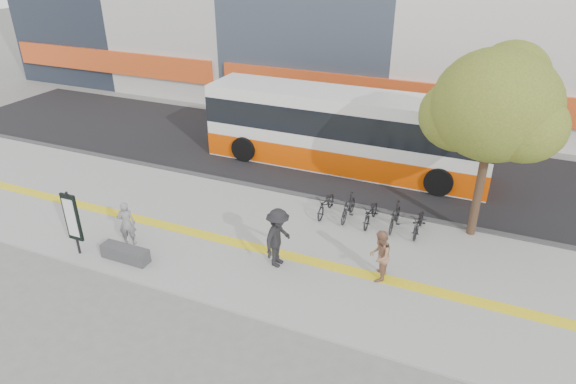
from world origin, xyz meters
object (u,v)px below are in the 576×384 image
at_px(bus, 345,132).
at_px(pedestrian_tan, 380,256).
at_px(bench, 125,253).
at_px(seated_woman, 127,223).
at_px(pedestrian_dark, 278,238).
at_px(signboard, 72,218).
at_px(street_tree, 494,107).

relative_size(bus, pedestrian_tan, 7.63).
bearing_deg(bus, bench, -112.60).
relative_size(seated_woman, pedestrian_dark, 0.80).
bearing_deg(pedestrian_tan, signboard, -79.53).
height_order(street_tree, pedestrian_tan, street_tree).
distance_m(bus, pedestrian_tan, 8.33).
xyz_separation_m(bench, seated_woman, (-0.49, 0.79, 0.55)).
xyz_separation_m(signboard, pedestrian_dark, (6.10, 1.95, -0.32)).
bearing_deg(pedestrian_dark, signboard, 113.03).
height_order(signboard, pedestrian_tan, signboard).
distance_m(bench, pedestrian_tan, 7.82).
distance_m(signboard, street_tree, 13.40).
relative_size(pedestrian_tan, pedestrian_dark, 0.83).
bearing_deg(pedestrian_dark, seated_woman, 105.02).
relative_size(street_tree, bus, 0.52).
distance_m(bench, bus, 10.59).
height_order(bus, seated_woman, bus).
distance_m(street_tree, pedestrian_tan, 5.77).
xyz_separation_m(bus, pedestrian_dark, (0.46, -8.06, -0.55)).
height_order(bench, street_tree, street_tree).
height_order(signboard, bus, bus).
distance_m(seated_woman, pedestrian_dark, 5.07).
xyz_separation_m(street_tree, pedestrian_dark, (-5.28, -4.38, -3.47)).
xyz_separation_m(street_tree, bus, (-5.74, 3.68, -2.92)).
relative_size(bus, seated_woman, 7.90).
bearing_deg(seated_woman, street_tree, -179.61).
height_order(bus, pedestrian_dark, bus).
distance_m(bench, pedestrian_dark, 4.85).
relative_size(signboard, pedestrian_dark, 1.14).
height_order(street_tree, bus, street_tree).
xyz_separation_m(seated_woman, pedestrian_tan, (7.99, 1.37, 0.03)).
height_order(bench, seated_woman, seated_woman).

